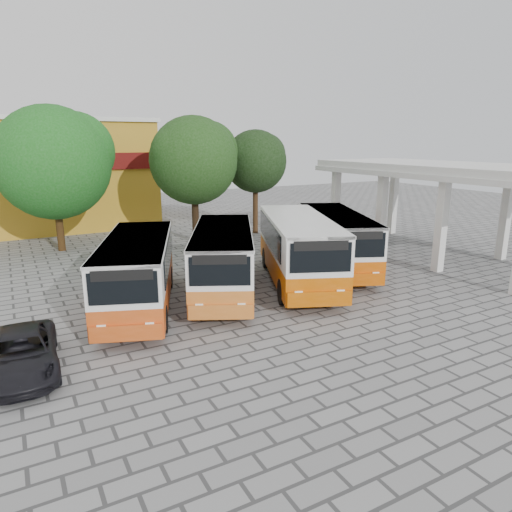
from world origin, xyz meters
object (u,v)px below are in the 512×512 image
bus_centre_left (223,257)px  bus_far_right (336,237)px  bus_far_left (138,269)px  bus_centre_right (298,246)px  parked_car (21,354)px

bus_centre_left → bus_far_right: bearing=32.7°
bus_far_left → bus_centre_right: bus_centre_right is taller
bus_far_left → parked_car: bus_far_left is taller
parked_car → bus_centre_left: bearing=27.3°
parked_car → bus_far_left: bearing=42.3°
bus_far_left → bus_far_right: (10.64, 0.88, 0.06)m
bus_far_left → bus_centre_left: bus_centre_left is taller
bus_far_left → parked_car: size_ratio=2.00×
bus_far_right → parked_car: bearing=-139.4°
bus_far_right → bus_far_left: bearing=-151.2°
bus_far_right → parked_car: size_ratio=2.07×
bus_centre_left → bus_centre_right: size_ratio=0.93×
bus_far_right → parked_car: bus_far_right is taller
bus_far_right → parked_car: 15.76m
bus_far_left → bus_centre_left: size_ratio=0.99×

